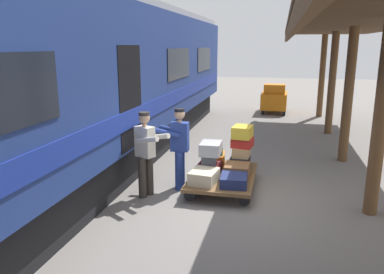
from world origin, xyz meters
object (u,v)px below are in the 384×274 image
at_px(suitcase_orange_carryall, 214,160).
at_px(suitcase_brown_leather, 237,170).
at_px(suitcase_red_plastic, 242,142).
at_px(luggage_cart, 223,177).
at_px(porter_in_overalls, 179,146).
at_px(baggage_tug, 274,99).
at_px(suitcase_yellow_case, 242,132).
at_px(suitcase_maroon_trunk, 209,169).
at_px(suitcase_slate_roller, 209,159).
at_px(train_car, 61,90).
at_px(suitcase_navy_fabric, 234,180).
at_px(suitcase_gray_aluminum, 211,148).
at_px(suitcase_black_hardshell, 240,162).
at_px(suitcase_cream_canvas, 204,177).
at_px(suitcase_tan_vintage, 242,152).
at_px(porter_by_door, 146,151).
at_px(suitcase_teal_softside, 214,149).

bearing_deg(suitcase_orange_carryall, suitcase_brown_leather, 136.51).
bearing_deg(suitcase_red_plastic, luggage_cart, 60.21).
height_order(porter_in_overalls, baggage_tug, porter_in_overalls).
height_order(suitcase_orange_carryall, suitcase_yellow_case, suitcase_yellow_case).
relative_size(suitcase_maroon_trunk, porter_in_overalls, 0.35).
xyz_separation_m(suitcase_red_plastic, suitcase_slate_roller, (0.64, 0.57, -0.25)).
distance_m(luggage_cart, suitcase_brown_leather, 0.34).
xyz_separation_m(train_car, suitcase_slate_roller, (-2.94, -0.65, -1.44)).
distance_m(train_car, suitcase_navy_fabric, 3.91).
xyz_separation_m(porter_in_overalls, baggage_tug, (-1.76, -9.96, -0.30)).
bearing_deg(suitcase_navy_fabric, luggage_cart, -62.21).
height_order(suitcase_maroon_trunk, baggage_tug, baggage_tug).
distance_m(suitcase_brown_leather, suitcase_gray_aluminum, 0.71).
bearing_deg(suitcase_slate_roller, suitcase_gray_aluminum, -163.04).
xyz_separation_m(suitcase_black_hardshell, baggage_tug, (-0.56, -9.20, 0.20)).
distance_m(suitcase_cream_canvas, porter_in_overalls, 0.86).
distance_m(train_car, suitcase_black_hardshell, 4.08).
relative_size(suitcase_navy_fabric, suitcase_yellow_case, 1.16).
height_order(suitcase_gray_aluminum, baggage_tug, baggage_tug).
distance_m(luggage_cart, suitcase_black_hardshell, 0.66).
xyz_separation_m(suitcase_yellow_case, suitcase_gray_aluminum, (0.60, 0.58, -0.26)).
bearing_deg(suitcase_navy_fabric, suitcase_maroon_trunk, -43.49).
distance_m(suitcase_tan_vintage, porter_by_door, 2.22).
bearing_deg(suitcase_slate_roller, porter_by_door, 35.29).
relative_size(suitcase_orange_carryall, suitcase_navy_fabric, 0.97).
relative_size(train_car, suitcase_red_plastic, 48.37).
bearing_deg(porter_by_door, suitcase_brown_leather, -155.72).
relative_size(suitcase_maroon_trunk, porter_by_door, 0.35).
bearing_deg(suitcase_teal_softside, porter_by_door, 50.62).
bearing_deg(suitcase_slate_roller, suitcase_red_plastic, -138.36).
bearing_deg(suitcase_red_plastic, suitcase_cream_canvas, 61.18).
relative_size(suitcase_orange_carryall, suitcase_gray_aluminum, 1.05).
bearing_deg(suitcase_slate_roller, suitcase_navy_fabric, 136.28).
height_order(porter_by_door, baggage_tug, porter_by_door).
relative_size(suitcase_slate_roller, suitcase_yellow_case, 0.81).
xyz_separation_m(suitcase_orange_carryall, baggage_tug, (-1.15, -9.20, 0.19)).
bearing_deg(suitcase_teal_softside, suitcase_navy_fabric, 117.46).
height_order(suitcase_orange_carryall, suitcase_teal_softside, suitcase_teal_softside).
bearing_deg(suitcase_brown_leather, suitcase_tan_vintage, -92.48).
xyz_separation_m(suitcase_cream_canvas, suitcase_teal_softside, (0.01, -1.15, 0.25)).
xyz_separation_m(suitcase_slate_roller, porter_in_overalls, (0.60, 0.22, 0.31)).
bearing_deg(suitcase_tan_vintage, suitcase_slate_roller, 42.39).
bearing_deg(porter_in_overalls, luggage_cart, -167.23).
bearing_deg(suitcase_maroon_trunk, suitcase_navy_fabric, 136.51).
bearing_deg(porter_by_door, porter_in_overalls, -132.21).
bearing_deg(suitcase_yellow_case, suitcase_red_plastic, 109.85).
distance_m(suitcase_navy_fabric, suitcase_teal_softside, 1.32).
relative_size(porter_in_overalls, porter_by_door, 1.00).
bearing_deg(suitcase_orange_carryall, suitcase_cream_canvas, 90.00).
distance_m(train_car, suitcase_tan_vintage, 4.02).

